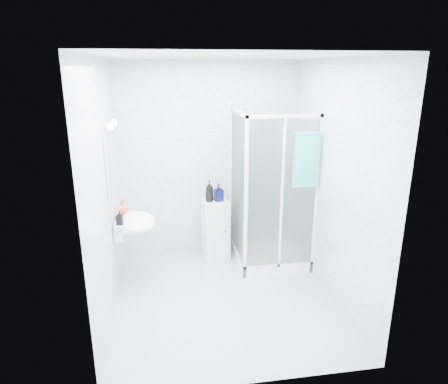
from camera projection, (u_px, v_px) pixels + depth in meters
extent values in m
cube|color=white|center=(225.00, 188.00, 4.13)|extent=(2.40, 2.60, 2.60)
cube|color=#AEB1B3|center=(225.00, 298.00, 4.52)|extent=(2.40, 2.60, 0.01)
cube|color=silver|center=(225.00, 56.00, 3.75)|extent=(2.40, 2.60, 0.01)
cube|color=white|center=(269.00, 255.00, 5.42)|extent=(0.90, 0.90, 0.12)
cube|color=white|center=(240.00, 113.00, 4.78)|extent=(0.04, 0.90, 0.04)
cube|color=white|center=(285.00, 116.00, 4.44)|extent=(0.90, 0.04, 0.04)
cube|color=white|center=(246.00, 201.00, 4.67)|extent=(0.04, 0.04, 2.00)
cube|color=white|center=(238.00, 188.00, 5.06)|extent=(0.02, 0.82, 1.84)
cube|color=white|center=(282.00, 197.00, 4.71)|extent=(0.82, 0.02, 1.84)
cube|color=white|center=(281.00, 196.00, 4.72)|extent=(0.03, 0.04, 1.84)
cylinder|color=silver|center=(265.00, 156.00, 5.40)|extent=(0.02, 0.02, 1.00)
cylinder|color=silver|center=(266.00, 122.00, 5.23)|extent=(0.09, 0.05, 0.09)
cylinder|color=silver|center=(267.00, 177.00, 5.53)|extent=(0.12, 0.04, 0.12)
cylinder|color=silver|center=(309.00, 134.00, 4.51)|extent=(0.03, 0.05, 0.03)
cube|color=white|center=(120.00, 228.00, 4.55)|extent=(0.10, 0.40, 0.18)
ellipsoid|color=white|center=(136.00, 223.00, 4.56)|extent=(0.46, 0.56, 0.20)
cube|color=white|center=(125.00, 219.00, 4.53)|extent=(0.16, 0.50, 0.02)
cylinder|color=silver|center=(119.00, 213.00, 4.50)|extent=(0.04, 0.04, 0.16)
cylinder|color=silver|center=(123.00, 207.00, 4.48)|extent=(0.12, 0.02, 0.02)
cube|color=white|center=(110.00, 164.00, 4.32)|extent=(0.02, 0.60, 0.70)
cylinder|color=silver|center=(106.00, 127.00, 4.05)|extent=(0.05, 0.04, 0.04)
sphere|color=white|center=(110.00, 127.00, 4.05)|extent=(0.08, 0.08, 0.08)
cylinder|color=silver|center=(110.00, 123.00, 4.35)|extent=(0.05, 0.04, 0.04)
sphere|color=white|center=(114.00, 123.00, 4.36)|extent=(0.08, 0.08, 0.08)
cylinder|color=silver|center=(183.00, 138.00, 5.18)|extent=(0.02, 0.04, 0.02)
sphere|color=silver|center=(183.00, 139.00, 5.16)|extent=(0.03, 0.03, 0.03)
cylinder|color=silver|center=(198.00, 138.00, 5.21)|extent=(0.02, 0.04, 0.02)
sphere|color=silver|center=(198.00, 138.00, 5.19)|extent=(0.03, 0.03, 0.03)
cube|color=white|center=(215.00, 230.00, 5.39)|extent=(0.36, 0.36, 0.81)
cube|color=white|center=(217.00, 234.00, 5.24)|extent=(0.30, 0.03, 0.69)
sphere|color=orange|center=(225.00, 231.00, 5.22)|extent=(0.03, 0.03, 0.03)
cube|color=#31B3BA|center=(306.00, 161.00, 4.58)|extent=(0.30, 0.04, 0.62)
cylinder|color=#31B3BA|center=(308.00, 134.00, 4.49)|extent=(0.30, 0.04, 0.04)
imported|color=black|center=(209.00, 191.00, 5.21)|extent=(0.11, 0.11, 0.28)
imported|color=#0A0A3D|center=(219.00, 192.00, 5.24)|extent=(0.13, 0.13, 0.24)
imported|color=red|center=(122.00, 207.00, 4.64)|extent=(0.17, 0.17, 0.17)
imported|color=black|center=(120.00, 218.00, 4.32)|extent=(0.08, 0.08, 0.16)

